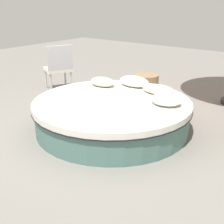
{
  "coord_description": "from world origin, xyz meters",
  "views": [
    {
      "loc": [
        2.61,
        -3.38,
        1.9
      ],
      "look_at": [
        0.0,
        0.0,
        0.28
      ],
      "focal_mm": 48.77,
      "sensor_mm": 36.0,
      "label": 1
    }
  ],
  "objects_px": {
    "throw_pillow_0": "(166,100)",
    "patio_chair": "(59,65)",
    "throw_pillow_2": "(134,81)",
    "side_table": "(146,85)",
    "throw_pillow_1": "(158,89)",
    "throw_pillow_3": "(102,82)",
    "round_bed": "(112,114)"
  },
  "relations": [
    {
      "from": "throw_pillow_0",
      "to": "patio_chair",
      "type": "xyz_separation_m",
      "value": [
        -2.85,
        0.61,
        0.02
      ]
    },
    {
      "from": "throw_pillow_2",
      "to": "side_table",
      "type": "xyz_separation_m",
      "value": [
        -0.33,
        0.94,
        -0.33
      ]
    },
    {
      "from": "throw_pillow_0",
      "to": "side_table",
      "type": "xyz_separation_m",
      "value": [
        -1.21,
        1.45,
        -0.32
      ]
    },
    {
      "from": "patio_chair",
      "to": "throw_pillow_1",
      "type": "bearing_deg",
      "value": -68.43
    },
    {
      "from": "throw_pillow_2",
      "to": "throw_pillow_3",
      "type": "height_order",
      "value": "throw_pillow_2"
    },
    {
      "from": "throw_pillow_2",
      "to": "throw_pillow_1",
      "type": "bearing_deg",
      "value": -12.2
    },
    {
      "from": "patio_chair",
      "to": "side_table",
      "type": "distance_m",
      "value": 1.88
    },
    {
      "from": "throw_pillow_1",
      "to": "throw_pillow_3",
      "type": "height_order",
      "value": "throw_pillow_3"
    },
    {
      "from": "throw_pillow_0",
      "to": "side_table",
      "type": "height_order",
      "value": "throw_pillow_0"
    },
    {
      "from": "round_bed",
      "to": "patio_chair",
      "type": "height_order",
      "value": "patio_chair"
    },
    {
      "from": "round_bed",
      "to": "throw_pillow_0",
      "type": "bearing_deg",
      "value": 23.7
    },
    {
      "from": "throw_pillow_2",
      "to": "round_bed",
      "type": "bearing_deg",
      "value": -78.99
    },
    {
      "from": "round_bed",
      "to": "side_table",
      "type": "bearing_deg",
      "value": 105.38
    },
    {
      "from": "throw_pillow_0",
      "to": "throw_pillow_1",
      "type": "xyz_separation_m",
      "value": [
        -0.35,
        0.39,
        -0.0
      ]
    },
    {
      "from": "throw_pillow_1",
      "to": "throw_pillow_3",
      "type": "distance_m",
      "value": 1.0
    },
    {
      "from": "round_bed",
      "to": "patio_chair",
      "type": "distance_m",
      "value": 2.34
    },
    {
      "from": "throw_pillow_2",
      "to": "patio_chair",
      "type": "bearing_deg",
      "value": 177.16
    },
    {
      "from": "patio_chair",
      "to": "side_table",
      "type": "bearing_deg",
      "value": -36.35
    },
    {
      "from": "patio_chair",
      "to": "side_table",
      "type": "xyz_separation_m",
      "value": [
        1.64,
        0.84,
        -0.34
      ]
    },
    {
      "from": "throw_pillow_3",
      "to": "throw_pillow_1",
      "type": "bearing_deg",
      "value": 11.29
    },
    {
      "from": "throw_pillow_3",
      "to": "side_table",
      "type": "bearing_deg",
      "value": 84.47
    },
    {
      "from": "throw_pillow_1",
      "to": "side_table",
      "type": "xyz_separation_m",
      "value": [
        -0.86,
        1.06,
        -0.32
      ]
    },
    {
      "from": "throw_pillow_1",
      "to": "patio_chair",
      "type": "bearing_deg",
      "value": 175.13
    },
    {
      "from": "throw_pillow_1",
      "to": "patio_chair",
      "type": "xyz_separation_m",
      "value": [
        -2.5,
        0.21,
        0.03
      ]
    },
    {
      "from": "throw_pillow_1",
      "to": "throw_pillow_2",
      "type": "height_order",
      "value": "throw_pillow_2"
    },
    {
      "from": "throw_pillow_3",
      "to": "throw_pillow_2",
      "type": "bearing_deg",
      "value": 34.85
    },
    {
      "from": "throw_pillow_0",
      "to": "patio_chair",
      "type": "bearing_deg",
      "value": 167.96
    },
    {
      "from": "throw_pillow_3",
      "to": "patio_chair",
      "type": "xyz_separation_m",
      "value": [
        -1.52,
        0.41,
        0.02
      ]
    },
    {
      "from": "throw_pillow_0",
      "to": "throw_pillow_1",
      "type": "bearing_deg",
      "value": 131.55
    },
    {
      "from": "round_bed",
      "to": "throw_pillow_3",
      "type": "height_order",
      "value": "throw_pillow_3"
    },
    {
      "from": "throw_pillow_1",
      "to": "side_table",
      "type": "relative_size",
      "value": 1.12
    },
    {
      "from": "round_bed",
      "to": "side_table",
      "type": "relative_size",
      "value": 4.77
    }
  ]
}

